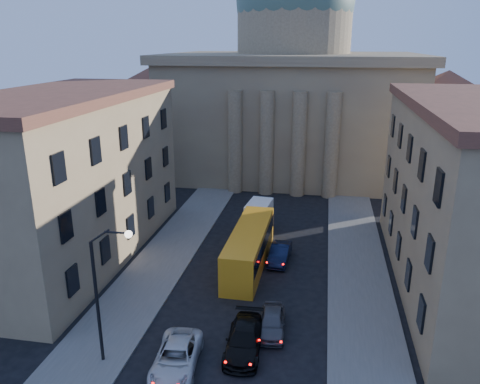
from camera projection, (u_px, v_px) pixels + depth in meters
The scene contains 11 objects.
sidewalk_left at pixel (147, 280), 38.14m from camera, with size 5.00×60.00×0.15m, color #5E5B56.
sidewalk_right at pixel (361, 300), 35.23m from camera, with size 5.00×60.00×0.15m, color #5E5B56.
church at pixel (292, 90), 68.12m from camera, with size 68.02×28.76×36.60m.
building_left at pixel (67, 175), 41.08m from camera, with size 11.60×26.60×14.70m.
street_lamp at pixel (104, 285), 26.92m from camera, with size 2.62×0.44×8.83m.
car_left_mid at pixel (176, 357), 27.78m from camera, with size 2.52×5.47×1.52m, color silver.
car_right_mid at pixel (244, 339), 29.42m from camera, with size 2.20×5.40×1.57m, color black.
car_right_far at pixel (272, 322), 31.36m from camera, with size 1.74×4.32×1.47m, color #48484D.
car_right_distant at pixel (280, 254), 41.38m from camera, with size 1.59×4.56×1.50m, color black.
city_bus at pixel (249, 246), 40.38m from camera, with size 2.90×11.85×3.33m.
box_truck at pixel (257, 220), 47.34m from camera, with size 2.70×5.69×3.02m.
Camera 1 is at (5.07, -14.15, 18.69)m, focal length 35.00 mm.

